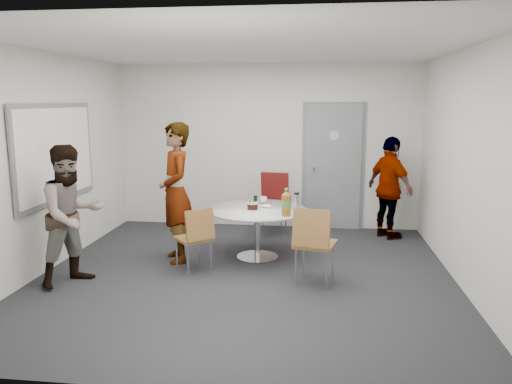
# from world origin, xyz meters

# --- Properties ---
(floor) EXTENTS (5.00, 5.00, 0.00)m
(floor) POSITION_xyz_m (0.00, 0.00, 0.00)
(floor) COLOR #242429
(floor) RESTS_ON ground
(ceiling) EXTENTS (5.00, 5.00, 0.00)m
(ceiling) POSITION_xyz_m (0.00, 0.00, 2.70)
(ceiling) COLOR silver
(ceiling) RESTS_ON wall_back
(wall_back) EXTENTS (5.00, 0.00, 5.00)m
(wall_back) POSITION_xyz_m (0.00, 2.50, 1.35)
(wall_back) COLOR silver
(wall_back) RESTS_ON floor
(wall_left) EXTENTS (0.00, 5.00, 5.00)m
(wall_left) POSITION_xyz_m (-2.50, 0.00, 1.35)
(wall_left) COLOR silver
(wall_left) RESTS_ON floor
(wall_right) EXTENTS (0.00, 5.00, 5.00)m
(wall_right) POSITION_xyz_m (2.50, 0.00, 1.35)
(wall_right) COLOR silver
(wall_right) RESTS_ON floor
(wall_front) EXTENTS (5.00, 0.00, 5.00)m
(wall_front) POSITION_xyz_m (0.00, -2.50, 1.35)
(wall_front) COLOR silver
(wall_front) RESTS_ON floor
(door) EXTENTS (1.02, 0.17, 2.12)m
(door) POSITION_xyz_m (1.10, 2.48, 1.03)
(door) COLOR gray
(door) RESTS_ON wall_back
(whiteboard) EXTENTS (0.04, 1.90, 1.25)m
(whiteboard) POSITION_xyz_m (-2.46, 0.20, 1.45)
(whiteboard) COLOR slate
(whiteboard) RESTS_ON wall_left
(table) EXTENTS (1.31, 1.31, 1.04)m
(table) POSITION_xyz_m (0.09, 0.69, 0.60)
(table) COLOR silver
(table) RESTS_ON floor
(chair_near_left) EXTENTS (0.57, 0.57, 0.82)m
(chair_near_left) POSITION_xyz_m (-0.62, 0.04, 0.50)
(chair_near_left) COLOR brown
(chair_near_left) RESTS_ON floor
(chair_near_right) EXTENTS (0.53, 0.57, 0.93)m
(chair_near_right) POSITION_xyz_m (0.81, -0.24, 0.57)
(chair_near_right) COLOR brown
(chair_near_right) RESTS_ON floor
(chair_far) EXTENTS (0.52, 0.56, 0.98)m
(chair_far) POSITION_xyz_m (0.16, 1.97, 0.60)
(chair_far) COLOR #5D1412
(chair_far) RESTS_ON floor
(person_main) EXTENTS (0.69, 0.80, 1.84)m
(person_main) POSITION_xyz_m (-0.99, 0.48, 0.92)
(person_main) COLOR #A5C6EA
(person_main) RESTS_ON floor
(person_left) EXTENTS (0.95, 1.00, 1.62)m
(person_left) POSITION_xyz_m (-1.95, -0.48, 0.81)
(person_left) COLOR white
(person_left) RESTS_ON floor
(person_right) EXTENTS (0.83, 0.98, 1.58)m
(person_right) POSITION_xyz_m (1.95, 1.95, 0.79)
(person_right) COLOR black
(person_right) RESTS_ON floor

